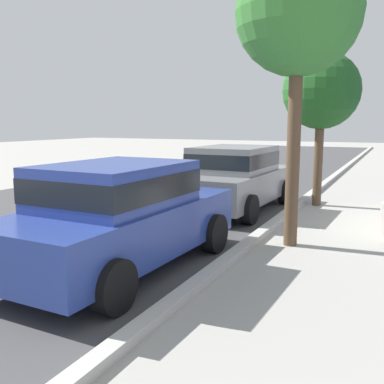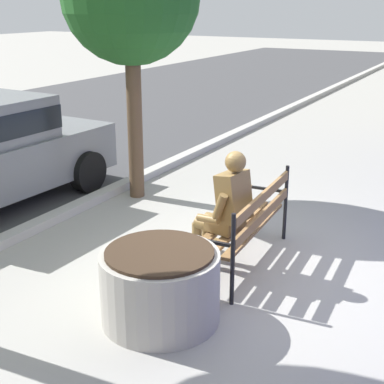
% 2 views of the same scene
% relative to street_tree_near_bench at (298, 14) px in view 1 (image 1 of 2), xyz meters
% --- Properties ---
extents(street_surface, '(60.00, 9.00, 0.01)m').
position_rel_street_tree_near_bench_xyz_m(street_surface, '(2.64, 5.22, -3.85)').
color(street_surface, '#424244').
rests_on(street_surface, ground).
extents(curb_stone, '(60.00, 0.20, 0.12)m').
position_rel_street_tree_near_bench_xyz_m(curb_stone, '(2.64, 0.62, -3.79)').
color(curb_stone, '#B2AFA8').
rests_on(curb_stone, ground).
extents(street_tree_near_bench, '(2.06, 2.06, 4.93)m').
position_rel_street_tree_near_bench_xyz_m(street_tree_near_bench, '(0.00, 0.00, 0.00)').
color(street_tree_near_bench, brown).
rests_on(street_tree_near_bench, ground).
extents(street_tree_down_street, '(1.92, 1.92, 3.87)m').
position_rel_street_tree_near_bench_xyz_m(street_tree_down_street, '(4.02, 0.24, -0.97)').
color(street_tree_down_street, brown).
rests_on(street_tree_down_street, ground).
extents(parked_car_blue, '(4.16, 2.04, 1.56)m').
position_rel_street_tree_near_bench_xyz_m(parked_car_blue, '(-2.33, 1.93, -3.01)').
color(parked_car_blue, navy).
rests_on(parked_car_blue, ground).
extents(parked_car_grey, '(4.16, 2.04, 1.56)m').
position_rel_street_tree_near_bench_xyz_m(parked_car_grey, '(2.48, 1.93, -3.01)').
color(parked_car_grey, slate).
rests_on(parked_car_grey, ground).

